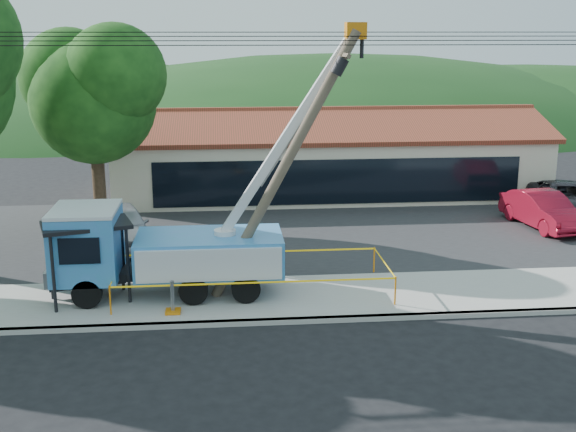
{
  "coord_description": "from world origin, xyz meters",
  "views": [
    {
      "loc": [
        -1.74,
        -18.11,
        8.59
      ],
      "look_at": [
        0.45,
        5.0,
        2.6
      ],
      "focal_mm": 45.0,
      "sensor_mm": 36.0,
      "label": 1
    }
  ],
  "objects_px": {
    "bus_shelter": "(87,243)",
    "car_red": "(541,229)",
    "utility_truck": "(162,247)",
    "car_dark": "(562,216)",
    "car_silver": "(123,248)",
    "leaning_pole": "(291,154)"
  },
  "relations": [
    {
      "from": "car_silver",
      "to": "car_red",
      "type": "xyz_separation_m",
      "value": [
        18.22,
        1.13,
        0.0
      ]
    },
    {
      "from": "utility_truck",
      "to": "car_silver",
      "type": "relative_size",
      "value": 2.02
    },
    {
      "from": "bus_shelter",
      "to": "utility_truck",
      "type": "bearing_deg",
      "value": -9.58
    },
    {
      "from": "utility_truck",
      "to": "leaning_pole",
      "type": "bearing_deg",
      "value": -5.38
    },
    {
      "from": "car_red",
      "to": "bus_shelter",
      "type": "bearing_deg",
      "value": -167.03
    },
    {
      "from": "utility_truck",
      "to": "car_dark",
      "type": "relative_size",
      "value": 1.88
    },
    {
      "from": "bus_shelter",
      "to": "car_dark",
      "type": "xyz_separation_m",
      "value": [
        20.47,
        9.4,
        -2.05
      ]
    },
    {
      "from": "leaning_pole",
      "to": "car_red",
      "type": "relative_size",
      "value": 1.79
    },
    {
      "from": "car_red",
      "to": "leaning_pole",
      "type": "bearing_deg",
      "value": -156.84
    },
    {
      "from": "bus_shelter",
      "to": "car_red",
      "type": "relative_size",
      "value": 0.63
    },
    {
      "from": "car_silver",
      "to": "car_red",
      "type": "bearing_deg",
      "value": -14.03
    },
    {
      "from": "car_dark",
      "to": "leaning_pole",
      "type": "bearing_deg",
      "value": -137.57
    },
    {
      "from": "car_silver",
      "to": "car_red",
      "type": "relative_size",
      "value": 1.03
    },
    {
      "from": "utility_truck",
      "to": "car_red",
      "type": "distance_m",
      "value": 17.65
    },
    {
      "from": "utility_truck",
      "to": "car_red",
      "type": "height_order",
      "value": "utility_truck"
    },
    {
      "from": "utility_truck",
      "to": "car_red",
      "type": "bearing_deg",
      "value": 23.29
    },
    {
      "from": "utility_truck",
      "to": "car_silver",
      "type": "bearing_deg",
      "value": 109.76
    },
    {
      "from": "car_silver",
      "to": "car_dark",
      "type": "relative_size",
      "value": 0.93
    },
    {
      "from": "leaning_pole",
      "to": "bus_shelter",
      "type": "relative_size",
      "value": 2.83
    },
    {
      "from": "car_silver",
      "to": "car_dark",
      "type": "distance_m",
      "value": 20.5
    },
    {
      "from": "car_silver",
      "to": "car_red",
      "type": "distance_m",
      "value": 18.25
    },
    {
      "from": "bus_shelter",
      "to": "car_dark",
      "type": "relative_size",
      "value": 0.57
    }
  ]
}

